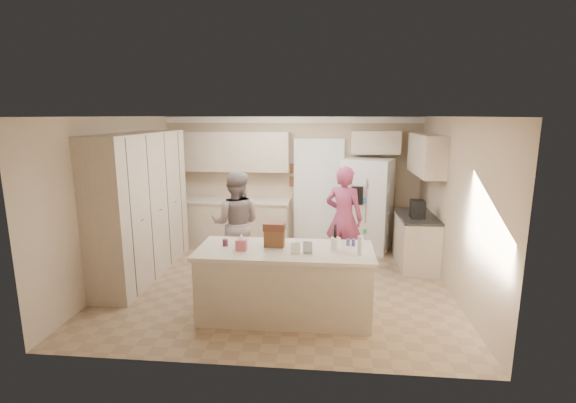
# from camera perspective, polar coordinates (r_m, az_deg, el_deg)

# --- Properties ---
(floor) EXTENTS (5.20, 4.60, 0.02)m
(floor) POSITION_cam_1_polar(r_m,az_deg,el_deg) (6.80, -1.14, -11.05)
(floor) COLOR #927956
(floor) RESTS_ON ground
(ceiling) EXTENTS (5.20, 4.60, 0.02)m
(ceiling) POSITION_cam_1_polar(r_m,az_deg,el_deg) (6.27, -1.24, 11.63)
(ceiling) COLOR white
(ceiling) RESTS_ON wall_back
(wall_back) EXTENTS (5.20, 0.02, 2.60)m
(wall_back) POSITION_cam_1_polar(r_m,az_deg,el_deg) (8.67, 0.58, 2.95)
(wall_back) COLOR tan
(wall_back) RESTS_ON ground
(wall_front) EXTENTS (5.20, 0.02, 2.60)m
(wall_front) POSITION_cam_1_polar(r_m,az_deg,el_deg) (4.20, -4.86, -6.64)
(wall_front) COLOR tan
(wall_front) RESTS_ON ground
(wall_left) EXTENTS (0.02, 4.60, 2.60)m
(wall_left) POSITION_cam_1_polar(r_m,az_deg,el_deg) (7.19, -22.33, 0.25)
(wall_left) COLOR tan
(wall_left) RESTS_ON ground
(wall_right) EXTENTS (0.02, 4.60, 2.60)m
(wall_right) POSITION_cam_1_polar(r_m,az_deg,el_deg) (6.64, 21.81, -0.60)
(wall_right) COLOR tan
(wall_right) RESTS_ON ground
(crown_back) EXTENTS (5.20, 0.08, 0.12)m
(crown_back) POSITION_cam_1_polar(r_m,az_deg,el_deg) (8.52, 0.57, 11.10)
(crown_back) COLOR white
(crown_back) RESTS_ON wall_back
(pantry_bank) EXTENTS (0.60, 2.60, 2.35)m
(pantry_bank) POSITION_cam_1_polar(r_m,az_deg,el_deg) (7.25, -19.36, -0.45)
(pantry_bank) COLOR beige
(pantry_bank) RESTS_ON floor
(back_base_cab) EXTENTS (2.20, 0.60, 0.88)m
(back_base_cab) POSITION_cam_1_polar(r_m,az_deg,el_deg) (8.71, -7.17, -2.87)
(back_base_cab) COLOR beige
(back_base_cab) RESTS_ON floor
(back_countertop) EXTENTS (2.24, 0.63, 0.04)m
(back_countertop) POSITION_cam_1_polar(r_m,az_deg,el_deg) (8.60, -7.27, 0.08)
(back_countertop) COLOR beige
(back_countertop) RESTS_ON back_base_cab
(back_upper_cab) EXTENTS (2.20, 0.35, 0.80)m
(back_upper_cab) POSITION_cam_1_polar(r_m,az_deg,el_deg) (8.59, -7.24, 6.81)
(back_upper_cab) COLOR beige
(back_upper_cab) RESTS_ON wall_back
(doorway_opening) EXTENTS (0.90, 0.06, 2.10)m
(doorway_opening) POSITION_cam_1_polar(r_m,az_deg,el_deg) (8.65, 4.19, 1.22)
(doorway_opening) COLOR black
(doorway_opening) RESTS_ON floor
(doorway_casing) EXTENTS (1.02, 0.03, 2.22)m
(doorway_casing) POSITION_cam_1_polar(r_m,az_deg,el_deg) (8.62, 4.19, 1.18)
(doorway_casing) COLOR white
(doorway_casing) RESTS_ON floor
(wall_frame_upper) EXTENTS (0.15, 0.02, 0.20)m
(wall_frame_upper) POSITION_cam_1_polar(r_m,az_deg,el_deg) (8.59, 0.69, 4.55)
(wall_frame_upper) COLOR brown
(wall_frame_upper) RESTS_ON wall_back
(wall_frame_lower) EXTENTS (0.15, 0.02, 0.20)m
(wall_frame_lower) POSITION_cam_1_polar(r_m,az_deg,el_deg) (8.63, 0.69, 2.77)
(wall_frame_lower) COLOR brown
(wall_frame_lower) RESTS_ON wall_back
(refrigerator) EXTENTS (1.09, 0.97, 1.80)m
(refrigerator) POSITION_cam_1_polar(r_m,az_deg,el_deg) (8.31, 10.71, -0.44)
(refrigerator) COLOR white
(refrigerator) RESTS_ON floor
(fridge_seam) EXTENTS (0.02, 0.02, 1.78)m
(fridge_seam) POSITION_cam_1_polar(r_m,az_deg,el_deg) (7.96, 10.93, -0.98)
(fridge_seam) COLOR gray
(fridge_seam) RESTS_ON refrigerator
(fridge_dispenser) EXTENTS (0.22, 0.03, 0.35)m
(fridge_dispenser) POSITION_cam_1_polar(r_m,az_deg,el_deg) (7.89, 9.42, 0.81)
(fridge_dispenser) COLOR black
(fridge_dispenser) RESTS_ON refrigerator
(fridge_handle_l) EXTENTS (0.02, 0.02, 0.85)m
(fridge_handle_l) POSITION_cam_1_polar(r_m,az_deg,el_deg) (7.91, 10.63, 0.07)
(fridge_handle_l) COLOR silver
(fridge_handle_l) RESTS_ON refrigerator
(fridge_handle_r) EXTENTS (0.02, 0.02, 0.85)m
(fridge_handle_r) POSITION_cam_1_polar(r_m,az_deg,el_deg) (7.92, 11.34, 0.05)
(fridge_handle_r) COLOR silver
(fridge_handle_r) RESTS_ON refrigerator
(over_fridge_cab) EXTENTS (0.95, 0.35, 0.45)m
(over_fridge_cab) POSITION_cam_1_polar(r_m,az_deg,el_deg) (8.42, 11.85, 7.92)
(over_fridge_cab) COLOR beige
(over_fridge_cab) RESTS_ON wall_back
(right_base_cab) EXTENTS (0.60, 1.20, 0.88)m
(right_base_cab) POSITION_cam_1_polar(r_m,az_deg,el_deg) (7.71, 17.06, -5.25)
(right_base_cab) COLOR beige
(right_base_cab) RESTS_ON floor
(right_countertop) EXTENTS (0.63, 1.24, 0.04)m
(right_countertop) POSITION_cam_1_polar(r_m,az_deg,el_deg) (7.59, 17.19, -1.92)
(right_countertop) COLOR #2D2B28
(right_countertop) RESTS_ON right_base_cab
(right_upper_cab) EXTENTS (0.35, 1.50, 0.70)m
(right_upper_cab) POSITION_cam_1_polar(r_m,az_deg,el_deg) (7.65, 18.37, 6.10)
(right_upper_cab) COLOR beige
(right_upper_cab) RESTS_ON wall_right
(coffee_maker) EXTENTS (0.22, 0.28, 0.30)m
(coffee_maker) POSITION_cam_1_polar(r_m,az_deg,el_deg) (7.35, 17.27, -0.99)
(coffee_maker) COLOR black
(coffee_maker) RESTS_ON right_countertop
(island_base) EXTENTS (2.20, 0.90, 0.88)m
(island_base) POSITION_cam_1_polar(r_m,az_deg,el_deg) (5.59, -0.40, -11.21)
(island_base) COLOR beige
(island_base) RESTS_ON floor
(island_top) EXTENTS (2.28, 0.96, 0.05)m
(island_top) POSITION_cam_1_polar(r_m,az_deg,el_deg) (5.43, -0.41, -6.73)
(island_top) COLOR beige
(island_top) RESTS_ON island_base
(utensil_crock) EXTENTS (0.13, 0.13, 0.15)m
(utensil_crock) POSITION_cam_1_polar(r_m,az_deg,el_deg) (5.42, 6.52, -5.73)
(utensil_crock) COLOR white
(utensil_crock) RESTS_ON island_top
(tissue_box) EXTENTS (0.13, 0.13, 0.14)m
(tissue_box) POSITION_cam_1_polar(r_m,az_deg,el_deg) (5.39, -6.38, -5.89)
(tissue_box) COLOR #C55F68
(tissue_box) RESTS_ON island_top
(tissue_plume) EXTENTS (0.08, 0.08, 0.08)m
(tissue_plume) POSITION_cam_1_polar(r_m,az_deg,el_deg) (5.36, -6.41, -4.77)
(tissue_plume) COLOR white
(tissue_plume) RESTS_ON tissue_box
(dollhouse_body) EXTENTS (0.26, 0.18, 0.22)m
(dollhouse_body) POSITION_cam_1_polar(r_m,az_deg,el_deg) (5.50, -1.87, -5.02)
(dollhouse_body) COLOR brown
(dollhouse_body) RESTS_ON island_top
(dollhouse_roof) EXTENTS (0.28, 0.20, 0.10)m
(dollhouse_roof) POSITION_cam_1_polar(r_m,az_deg,el_deg) (5.46, -1.88, -3.41)
(dollhouse_roof) COLOR #592D1E
(dollhouse_roof) RESTS_ON dollhouse_body
(jam_jar) EXTENTS (0.07, 0.07, 0.09)m
(jam_jar) POSITION_cam_1_polar(r_m,az_deg,el_deg) (5.59, -8.58, -5.57)
(jam_jar) COLOR #59263F
(jam_jar) RESTS_ON island_top
(greeting_card_a) EXTENTS (0.12, 0.06, 0.16)m
(greeting_card_a) POSITION_cam_1_polar(r_m,az_deg,el_deg) (5.20, 1.01, -6.38)
(greeting_card_a) COLOR white
(greeting_card_a) RESTS_ON island_top
(greeting_card_b) EXTENTS (0.12, 0.05, 0.16)m
(greeting_card_b) POSITION_cam_1_polar(r_m,az_deg,el_deg) (5.24, 2.70, -6.25)
(greeting_card_b) COLOR silver
(greeting_card_b) RESTS_ON island_top
(water_bottle) EXTENTS (0.07, 0.07, 0.24)m
(water_bottle) POSITION_cam_1_polar(r_m,az_deg,el_deg) (5.23, 9.87, -5.96)
(water_bottle) COLOR silver
(water_bottle) RESTS_ON island_top
(shaker_salt) EXTENTS (0.05, 0.05, 0.09)m
(shaker_salt) POSITION_cam_1_polar(r_m,az_deg,el_deg) (5.60, 8.23, -5.53)
(shaker_salt) COLOR #47519F
(shaker_salt) RESTS_ON island_top
(shaker_pepper) EXTENTS (0.05, 0.05, 0.09)m
(shaker_pepper) POSITION_cam_1_polar(r_m,az_deg,el_deg) (5.61, 8.95, -5.54)
(shaker_pepper) COLOR #47519F
(shaker_pepper) RESTS_ON island_top
(teen_boy) EXTENTS (0.85, 0.67, 1.74)m
(teen_boy) POSITION_cam_1_polar(r_m,az_deg,el_deg) (6.95, -7.13, -2.98)
(teen_boy) COLOR gray
(teen_boy) RESTS_ON floor
(teen_girl) EXTENTS (0.76, 0.63, 1.79)m
(teen_girl) POSITION_cam_1_polar(r_m,az_deg,el_deg) (7.19, 7.64, -2.26)
(teen_girl) COLOR #B5427F
(teen_girl) RESTS_ON floor
(fridge_magnets) EXTENTS (0.76, 0.02, 1.44)m
(fridge_magnets) POSITION_cam_1_polar(r_m,az_deg,el_deg) (7.96, 10.94, -0.99)
(fridge_magnets) COLOR tan
(fridge_magnets) RESTS_ON refrigerator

